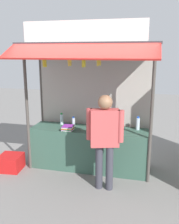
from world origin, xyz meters
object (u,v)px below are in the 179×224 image
(water_bottle_rear_center, at_px, (73,122))
(banana_bunch_rightmost, at_px, (44,63))
(water_bottle_back_right, at_px, (62,119))
(banana_bunch_inner_right, at_px, (84,63))
(banana_bunch_inner_left, at_px, (70,62))
(water_bottle_center, at_px, (138,124))
(magazine_stack_back_left, at_px, (97,130))
(magazine_stack_far_left, at_px, (112,131))
(plastic_crate, at_px, (11,162))
(banana_bunch_leftmost, at_px, (99,62))
(vendor_person, at_px, (105,134))
(magazine_stack_mid_left, at_px, (68,128))

(water_bottle_rear_center, relative_size, banana_bunch_rightmost, 0.74)
(water_bottle_back_right, relative_size, banana_bunch_inner_right, 0.82)
(banana_bunch_rightmost, bearing_deg, banana_bunch_inner_left, 0.21)
(water_bottle_center, bearing_deg, water_bottle_back_right, -179.69)
(water_bottle_rear_center, distance_m, magazine_stack_back_left, 0.54)
(magazine_stack_far_left, relative_size, plastic_crate, 0.71)
(water_bottle_center, xyz_separation_m, magazine_stack_far_left, (-0.46, -0.34, -0.09))
(plastic_crate, bearing_deg, water_bottle_center, 14.53)
(water_bottle_rear_center, bearing_deg, banana_bunch_leftmost, -35.38)
(magazine_stack_back_left, distance_m, vendor_person, 0.72)
(magazine_stack_back_left, height_order, banana_bunch_rightmost, banana_bunch_rightmost)
(banana_bunch_inner_right, bearing_deg, plastic_crate, -177.72)
(vendor_person, relative_size, plastic_crate, 3.79)
(magazine_stack_far_left, xyz_separation_m, vendor_person, (-0.04, -0.57, 0.12))
(banana_bunch_inner_left, bearing_deg, water_bottle_back_right, 124.19)
(magazine_stack_far_left, height_order, vendor_person, vendor_person)
(magazine_stack_far_left, distance_m, vendor_person, 0.59)
(magazine_stack_far_left, height_order, banana_bunch_inner_right, banana_bunch_inner_right)
(magazine_stack_far_left, xyz_separation_m, magazine_stack_mid_left, (-0.87, -0.03, 0.01))
(banana_bunch_inner_left, bearing_deg, water_bottle_center, 25.87)
(vendor_person, xyz_separation_m, plastic_crate, (-2.00, 0.26, -0.86))
(water_bottle_back_right, height_order, vendor_person, vendor_person)
(water_bottle_center, height_order, water_bottle_rear_center, water_bottle_center)
(water_bottle_center, xyz_separation_m, vendor_person, (-0.50, -0.91, 0.04))
(magazine_stack_mid_left, distance_m, banana_bunch_leftmost, 1.48)
(water_bottle_back_right, xyz_separation_m, magazine_stack_far_left, (1.14, -0.33, -0.08))
(magazine_stack_back_left, bearing_deg, banana_bunch_inner_left, -142.60)
(magazine_stack_far_left, height_order, banana_bunch_leftmost, banana_bunch_leftmost)
(water_bottle_back_right, xyz_separation_m, magazine_stack_back_left, (0.83, -0.24, -0.10))
(magazine_stack_mid_left, height_order, banana_bunch_leftmost, banana_bunch_leftmost)
(banana_bunch_inner_left, bearing_deg, magazine_stack_mid_left, 120.39)
(banana_bunch_inner_right, xyz_separation_m, banana_bunch_rightmost, (-0.74, -0.00, -0.00))
(water_bottle_back_right, bearing_deg, water_bottle_center, 0.31)
(banana_bunch_inner_left, distance_m, vendor_person, 1.41)
(magazine_stack_back_left, height_order, banana_bunch_leftmost, banana_bunch_leftmost)
(magazine_stack_far_left, height_order, plastic_crate, magazine_stack_far_left)
(magazine_stack_back_left, xyz_separation_m, banana_bunch_inner_left, (-0.44, -0.34, 1.32))
(water_bottle_back_right, xyz_separation_m, plastic_crate, (-0.90, -0.64, -0.81))
(vendor_person, bearing_deg, banana_bunch_leftmost, -76.48)
(magazine_stack_back_left, distance_m, magazine_stack_far_left, 0.32)
(water_bottle_center, bearing_deg, magazine_stack_back_left, -161.97)
(water_bottle_center, distance_m, banana_bunch_rightmost, 2.15)
(magazine_stack_mid_left, height_order, banana_bunch_rightmost, banana_bunch_rightmost)
(plastic_crate, bearing_deg, banana_bunch_inner_right, 2.28)
(banana_bunch_inner_left, height_order, vendor_person, banana_bunch_inner_left)
(banana_bunch_inner_left, relative_size, plastic_crate, 0.64)
(vendor_person, bearing_deg, banana_bunch_inner_left, -40.63)
(magazine_stack_back_left, bearing_deg, vendor_person, -67.73)
(magazine_stack_mid_left, relative_size, banana_bunch_leftmost, 0.99)
(magazine_stack_far_left, relative_size, banana_bunch_inner_right, 1.03)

